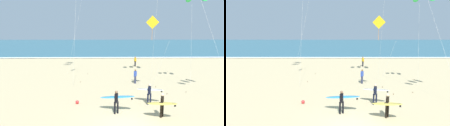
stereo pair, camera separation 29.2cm
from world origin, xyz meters
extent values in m
cube|color=#2D6075|center=(0.00, 58.63, 0.04)|extent=(160.00, 60.00, 0.08)
cube|color=white|center=(0.00, 28.93, 0.09)|extent=(160.00, 1.22, 0.01)
cylinder|color=black|center=(2.47, 1.49, 0.44)|extent=(0.13, 0.13, 0.88)
cylinder|color=black|center=(2.62, 1.61, 0.44)|extent=(0.13, 0.13, 0.88)
cube|color=black|center=(2.54, 1.55, 1.18)|extent=(0.29, 0.38, 0.60)
cube|color=red|center=(2.44, 1.58, 1.22)|extent=(0.07, 0.20, 0.32)
sphere|color=beige|center=(2.54, 1.55, 1.60)|extent=(0.21, 0.21, 0.21)
cylinder|color=black|center=(2.48, 1.33, 1.29)|extent=(0.09, 0.09, 0.26)
cylinder|color=black|center=(2.40, 1.26, 1.16)|extent=(0.26, 0.15, 0.14)
cylinder|color=black|center=(2.61, 1.77, 1.14)|extent=(0.09, 0.09, 0.56)
ellipsoid|color=#EFD14C|center=(2.44, 1.20, 1.12)|extent=(2.05, 1.11, 0.24)
cube|color=#333333|center=(2.44, 1.20, 1.16)|extent=(1.66, 0.51, 0.15)
cube|color=#262628|center=(3.24, 0.97, 1.05)|extent=(0.12, 0.05, 0.14)
cylinder|color=black|center=(-0.66, 2.13, 0.44)|extent=(0.13, 0.13, 0.88)
cylinder|color=black|center=(-0.44, 2.25, 0.44)|extent=(0.13, 0.13, 0.88)
cube|color=black|center=(-0.55, 2.19, 1.18)|extent=(0.27, 0.37, 0.60)
cube|color=yellow|center=(-0.65, 2.21, 1.22)|extent=(0.05, 0.20, 0.32)
sphere|color=brown|center=(-0.55, 2.19, 1.60)|extent=(0.21, 0.21, 0.21)
cylinder|color=black|center=(-0.60, 1.96, 1.14)|extent=(0.09, 0.09, 0.56)
cylinder|color=black|center=(-0.50, 2.41, 1.29)|extent=(0.09, 0.09, 0.26)
cylinder|color=black|center=(-0.54, 2.51, 1.16)|extent=(0.26, 0.13, 0.14)
ellipsoid|color=#3399D8|center=(-0.47, 2.54, 1.12)|extent=(2.59, 1.05, 0.33)
cube|color=#333333|center=(-0.47, 2.54, 1.16)|extent=(2.18, 0.49, 0.23)
cube|color=#262628|center=(0.57, 2.32, 1.05)|extent=(0.12, 0.04, 0.14)
cylinder|color=black|center=(2.03, 3.88, 0.44)|extent=(0.13, 0.13, 0.88)
cylinder|color=black|center=(2.26, 3.97, 0.44)|extent=(0.13, 0.13, 0.88)
cube|color=black|center=(2.15, 3.92, 1.18)|extent=(0.31, 0.39, 0.60)
cube|color=white|center=(2.05, 3.96, 1.22)|extent=(0.08, 0.19, 0.32)
sphere|color=beige|center=(2.15, 3.92, 1.60)|extent=(0.21, 0.21, 0.21)
cylinder|color=black|center=(2.07, 3.71, 1.14)|extent=(0.09, 0.09, 0.56)
cylinder|color=black|center=(2.23, 4.14, 1.29)|extent=(0.09, 0.09, 0.26)
cylinder|color=black|center=(2.20, 4.25, 1.16)|extent=(0.26, 0.16, 0.14)
ellipsoid|color=white|center=(2.27, 4.26, 1.12)|extent=(2.21, 1.24, 0.17)
cube|color=#333333|center=(2.27, 4.26, 1.16)|extent=(1.79, 0.68, 0.10)
cube|color=#262628|center=(3.13, 3.95, 1.05)|extent=(0.12, 0.05, 0.14)
cylinder|color=silver|center=(-5.16, 14.64, 6.02)|extent=(2.70, 0.07, 11.85)
cylinder|color=brown|center=(-3.82, 14.61, 0.05)|extent=(0.06, 0.06, 0.10)
cube|color=yellow|center=(2.87, 6.98, 6.53)|extent=(1.09, 0.52, 1.19)
cylinder|color=orange|center=(2.87, 6.98, 5.43)|extent=(0.02, 0.02, 1.01)
cylinder|color=silver|center=(3.58, 6.65, 2.51)|extent=(1.44, 0.66, 4.83)
cylinder|color=brown|center=(4.29, 6.33, 0.05)|extent=(0.06, 0.06, 0.10)
cylinder|color=silver|center=(7.58, 5.24, 5.23)|extent=(2.68, 3.20, 10.26)
cylinder|color=brown|center=(6.25, 6.83, 0.05)|extent=(0.06, 0.06, 0.10)
ellipsoid|color=green|center=(6.88, 9.28, 8.75)|extent=(0.71, 1.03, 0.48)
ellipsoid|color=green|center=(8.33, 8.97, 8.75)|extent=(0.71, 1.03, 0.48)
cylinder|color=silver|center=(7.85, 10.25, 4.37)|extent=(0.49, 2.27, 8.55)
cylinder|color=brown|center=(8.08, 11.38, 0.05)|extent=(0.06, 0.06, 0.10)
cylinder|color=silver|center=(3.81, 10.04, 5.79)|extent=(0.11, 2.97, 11.37)
cylinder|color=brown|center=(3.76, 8.56, 0.05)|extent=(0.06, 0.06, 0.10)
cylinder|color=silver|center=(-4.50, 9.68, 6.40)|extent=(0.58, 1.79, 12.61)
cylinder|color=brown|center=(-4.22, 10.56, 0.05)|extent=(0.06, 0.06, 0.10)
cylinder|color=#2D334C|center=(1.83, 10.05, 0.42)|extent=(0.22, 0.22, 0.84)
cube|color=#3351B7|center=(1.83, 10.05, 1.11)|extent=(0.34, 0.36, 0.54)
sphere|color=brown|center=(1.83, 10.05, 1.49)|extent=(0.20, 0.20, 0.20)
cylinder|color=#3351B7|center=(1.70, 9.89, 1.01)|extent=(0.08, 0.08, 0.50)
cylinder|color=#3351B7|center=(1.96, 10.21, 1.01)|extent=(0.08, 0.08, 0.50)
cylinder|color=black|center=(3.11, 19.87, 0.42)|extent=(0.22, 0.22, 0.84)
cube|color=gold|center=(3.11, 19.87, 1.11)|extent=(0.33, 0.37, 0.54)
sphere|color=brown|center=(3.11, 19.87, 1.49)|extent=(0.20, 0.20, 0.20)
cylinder|color=gold|center=(3.00, 20.05, 1.01)|extent=(0.08, 0.08, 0.50)
cylinder|color=gold|center=(3.23, 19.70, 1.01)|extent=(0.08, 0.08, 0.50)
sphere|color=red|center=(-3.63, 4.12, 0.14)|extent=(0.28, 0.28, 0.28)
camera|label=1|loc=(-1.09, -11.42, 6.08)|focal=32.44mm
camera|label=2|loc=(-0.80, -11.42, 6.08)|focal=32.44mm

